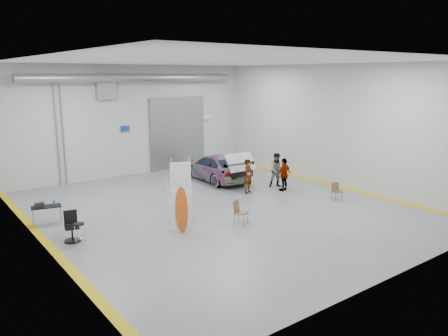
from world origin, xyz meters
TOP-DOWN VIEW (x-y plane):
  - ground at (0.00, 0.00)m, footprint 16.00×16.00m
  - room_shell at (0.24, 2.22)m, footprint 14.02×16.18m
  - sedan_car at (2.80, 4.14)m, footprint 2.19×4.80m
  - person_a at (2.54, 1.11)m, footprint 0.69×0.59m
  - person_b at (4.41, 1.12)m, footprint 1.04×0.97m
  - person_c at (4.18, 0.39)m, footprint 0.98×0.55m
  - surfboard_display at (-2.62, -1.49)m, footprint 0.73×0.36m
  - folding_chair_near at (-0.54, -2.16)m, footprint 0.59×0.64m
  - folding_chair_far at (4.91, -2.17)m, footprint 0.47×0.50m
  - shop_stool at (-5.94, -0.38)m, footprint 0.35×0.35m
  - work_table at (-6.33, 2.33)m, footprint 1.15×0.76m
  - office_chair at (-6.10, -0.02)m, footprint 0.54×0.56m
  - trunk_lid at (2.80, 2.04)m, footprint 1.59×0.96m

SIDE VIEW (x-z plane):
  - ground at x=0.00m, z-range 0.00..0.00m
  - folding_chair_far at x=4.91m, z-range -0.15..0.64m
  - folding_chair_near at x=-0.54m, z-range -0.18..0.76m
  - shop_stool at x=-5.94m, z-range 0.00..0.69m
  - office_chair at x=-6.10m, z-range -0.06..0.96m
  - work_table at x=-6.33m, z-range 0.23..1.10m
  - sedan_car at x=2.80m, z-range 0.00..1.36m
  - person_c at x=4.18m, z-range 0.00..1.59m
  - person_a at x=2.54m, z-range 0.00..1.62m
  - person_b at x=4.41m, z-range 0.00..1.70m
  - surfboard_display at x=-2.62m, z-range -0.25..2.43m
  - trunk_lid at x=2.80m, z-range 1.36..1.40m
  - room_shell at x=0.24m, z-range 1.07..7.08m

